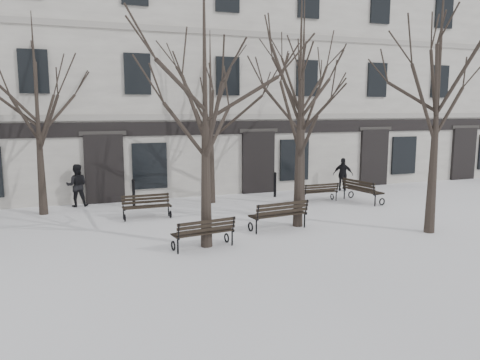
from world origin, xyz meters
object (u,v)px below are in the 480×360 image
bench_5 (362,190)px  bench_3 (147,206)px  tree_1 (205,63)px  tree_2 (300,77)px  bench_1 (204,232)px  bench_4 (319,191)px  tree_3 (439,71)px  bench_2 (279,214)px

bench_5 → bench_3: bearing=80.3°
tree_1 → tree_2: 3.80m
tree_2 → bench_3: (-4.65, 2.89, -4.52)m
bench_1 → bench_5: size_ratio=0.91×
tree_1 → bench_4: bearing=36.2°
bench_1 → bench_3: bench_1 is taller
tree_3 → bench_3: tree_3 is taller
bench_5 → tree_2: bearing=112.9°
tree_1 → tree_2: bearing=19.1°
tree_3 → bench_4: 7.38m
tree_1 → tree_3: bearing=-7.7°
tree_3 → bench_5: size_ratio=4.02×
tree_2 → bench_4: tree_2 is taller
bench_2 → bench_4: bench_2 is taller
tree_3 → tree_2: bearing=148.5°
bench_2 → bench_4: size_ratio=1.23×
tree_1 → bench_1: bearing=-124.2°
tree_1 → tree_3: size_ratio=1.02×
bench_3 → bench_5: bearing=-1.5°
tree_3 → bench_5: bearing=80.5°
tree_3 → bench_5: 6.80m
bench_1 → bench_4: (6.52, 4.87, -0.04)m
tree_1 → bench_2: (2.77, 0.98, -4.67)m
tree_2 → bench_4: size_ratio=4.86×
tree_3 → bench_1: (-7.32, 0.79, -4.63)m
tree_1 → bench_5: 10.10m
tree_1 → bench_3: 6.37m
tree_3 → bench_4: tree_3 is taller
tree_3 → bench_1: bearing=173.8°
bench_1 → bench_5: 9.16m
tree_1 → bench_5: tree_1 is taller
bench_4 → bench_5: bearing=156.1°
tree_3 → bench_2: size_ratio=4.04×
bench_2 → bench_4: (3.63, 3.71, -0.09)m
tree_1 → tree_2: size_ratio=1.04×
bench_3 → tree_2: bearing=-32.4°
bench_1 → bench_2: 3.11m
bench_1 → tree_2: bearing=-167.6°
tree_1 → bench_4: 9.24m
bench_3 → bench_4: bearing=3.7°
bench_4 → bench_1: bearing=36.2°
tree_1 → bench_1: 4.72m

